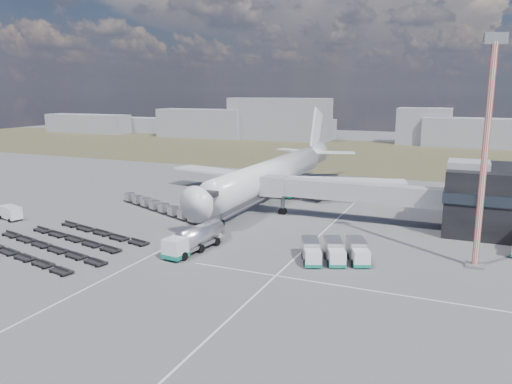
% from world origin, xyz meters
% --- Properties ---
extents(ground, '(420.00, 420.00, 0.00)m').
position_xyz_m(ground, '(0.00, 0.00, 0.00)').
color(ground, '#565659').
rests_on(ground, ground).
extents(grass_strip, '(420.00, 90.00, 0.01)m').
position_xyz_m(grass_strip, '(0.00, 110.00, 0.01)').
color(grass_strip, '#46442A').
rests_on(grass_strip, ground).
extents(lane_markings, '(47.12, 110.00, 0.01)m').
position_xyz_m(lane_markings, '(9.77, 3.00, 0.01)').
color(lane_markings, silver).
rests_on(lane_markings, ground).
extents(jet_bridge, '(30.30, 3.80, 7.05)m').
position_xyz_m(jet_bridge, '(15.90, 20.42, 5.05)').
color(jet_bridge, '#939399').
rests_on(jet_bridge, ground).
extents(airliner, '(51.59, 64.53, 17.62)m').
position_xyz_m(airliner, '(0.00, 32.38, 5.29)').
color(airliner, white).
rests_on(airliner, ground).
extents(skyline, '(312.77, 25.85, 22.26)m').
position_xyz_m(skyline, '(4.41, 146.33, 7.63)').
color(skyline, gray).
rests_on(skyline, ground).
extents(fuel_tanker, '(4.06, 10.99, 3.47)m').
position_xyz_m(fuel_tanker, '(2.39, -3.73, 1.73)').
color(fuel_tanker, white).
rests_on(fuel_tanker, ground).
extents(pushback_tug, '(3.93, 3.00, 1.54)m').
position_xyz_m(pushback_tug, '(2.28, 0.99, 0.77)').
color(pushback_tug, white).
rests_on(pushback_tug, ground).
extents(utility_van, '(4.84, 3.17, 2.37)m').
position_xyz_m(utility_van, '(-34.76, -1.63, 1.18)').
color(utility_van, white).
rests_on(utility_van, ground).
extents(catering_truck, '(3.39, 6.94, 3.08)m').
position_xyz_m(catering_truck, '(2.57, 35.41, 1.57)').
color(catering_truck, white).
rests_on(catering_truck, ground).
extents(service_trucks_near, '(9.90, 8.87, 2.47)m').
position_xyz_m(service_trucks_near, '(21.03, -0.20, 1.34)').
color(service_trucks_near, white).
rests_on(service_trucks_near, ground).
extents(uld_row, '(22.64, 11.35, 1.63)m').
position_xyz_m(uld_row, '(-14.86, 13.13, 0.98)').
color(uld_row, black).
rests_on(uld_row, ground).
extents(baggage_dollies, '(25.40, 19.29, 0.74)m').
position_xyz_m(baggage_dollies, '(-16.71, -9.13, 0.37)').
color(baggage_dollies, black).
rests_on(baggage_dollies, ground).
extents(floodlight_mast, '(2.68, 2.17, 28.10)m').
position_xyz_m(floodlight_mast, '(37.68, 4.83, 14.09)').
color(floodlight_mast, '#B12F1C').
rests_on(floodlight_mast, ground).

